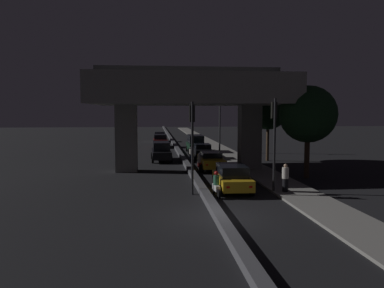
# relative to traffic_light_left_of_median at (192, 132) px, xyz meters

# --- Properties ---
(ground_plane) EXTENTS (200.00, 200.00, 0.00)m
(ground_plane) POSITION_rel_traffic_light_left_of_median_xyz_m (0.64, -4.76, -3.60)
(ground_plane) COLOR black
(median_divider) EXTENTS (0.48, 126.00, 0.35)m
(median_divider) POSITION_rel_traffic_light_left_of_median_xyz_m (0.64, 30.24, -3.43)
(median_divider) COLOR #4C4C51
(median_divider) RESTS_ON ground_plane
(sidewalk_right) EXTENTS (2.66, 126.00, 0.13)m
(sidewalk_right) POSITION_rel_traffic_light_left_of_median_xyz_m (6.00, 23.24, -3.54)
(sidewalk_right) COLOR gray
(sidewalk_right) RESTS_ON ground_plane
(elevated_overpass) EXTENTS (14.77, 11.05, 8.29)m
(elevated_overpass) POSITION_rel_traffic_light_left_of_median_xyz_m (0.64, 8.80, 2.51)
(elevated_overpass) COLOR gray
(elevated_overpass) RESTS_ON ground_plane
(traffic_light_left_of_median) EXTENTS (0.30, 0.49, 5.29)m
(traffic_light_left_of_median) POSITION_rel_traffic_light_left_of_median_xyz_m (0.00, 0.00, 0.00)
(traffic_light_left_of_median) COLOR black
(traffic_light_left_of_median) RESTS_ON ground_plane
(traffic_light_right_of_median) EXTENTS (0.30, 0.49, 5.49)m
(traffic_light_right_of_median) POSITION_rel_traffic_light_left_of_median_xyz_m (4.77, -0.00, 0.13)
(traffic_light_right_of_median) COLOR black
(traffic_light_right_of_median) RESTS_ON ground_plane
(street_lamp) EXTENTS (2.85, 0.32, 8.44)m
(street_lamp) POSITION_rel_traffic_light_left_of_median_xyz_m (4.96, 21.36, 1.42)
(street_lamp) COLOR #2D2D30
(street_lamp) RESTS_ON ground_plane
(car_taxi_yellow_lead) EXTENTS (2.01, 4.46, 1.56)m
(car_taxi_yellow_lead) POSITION_rel_traffic_light_left_of_median_xyz_m (2.46, 0.72, -2.77)
(car_taxi_yellow_lead) COLOR gold
(car_taxi_yellow_lead) RESTS_ON ground_plane
(car_taxi_yellow_second) EXTENTS (1.97, 4.49, 1.45)m
(car_taxi_yellow_second) POSITION_rel_traffic_light_left_of_median_xyz_m (2.45, 8.89, -2.84)
(car_taxi_yellow_second) COLOR gold
(car_taxi_yellow_second) RESTS_ON ground_plane
(car_black_third) EXTENTS (1.87, 4.28, 1.54)m
(car_black_third) POSITION_rel_traffic_light_left_of_median_xyz_m (2.62, 15.78, -2.79)
(car_black_third) COLOR black
(car_black_third) RESTS_ON ground_plane
(car_dark_green_fourth) EXTENTS (1.98, 4.71, 2.03)m
(car_dark_green_fourth) POSITION_rel_traffic_light_left_of_median_xyz_m (2.62, 21.77, -2.53)
(car_dark_green_fourth) COLOR black
(car_dark_green_fourth) RESTS_ON ground_plane
(car_black_lead_oncoming) EXTENTS (2.01, 4.83, 1.83)m
(car_black_lead_oncoming) POSITION_rel_traffic_light_left_of_median_xyz_m (-1.49, 14.88, -2.66)
(car_black_lead_oncoming) COLOR black
(car_black_lead_oncoming) RESTS_ON ground_plane
(car_dark_red_second_oncoming) EXTENTS (2.00, 4.13, 1.71)m
(car_dark_red_second_oncoming) POSITION_rel_traffic_light_left_of_median_xyz_m (-1.32, 28.72, -2.70)
(car_dark_red_second_oncoming) COLOR #591414
(car_dark_red_second_oncoming) RESTS_ON ground_plane
(car_white_third_oncoming) EXTENTS (1.93, 4.36, 1.55)m
(car_white_third_oncoming) POSITION_rel_traffic_light_left_of_median_xyz_m (-1.26, 37.96, -2.81)
(car_white_third_oncoming) COLOR silver
(car_white_third_oncoming) RESTS_ON ground_plane
(motorcycle_white_filtering_near) EXTENTS (0.33, 1.91, 1.42)m
(motorcycle_white_filtering_near) POSITION_rel_traffic_light_left_of_median_xyz_m (1.30, -0.61, -3.00)
(motorcycle_white_filtering_near) COLOR black
(motorcycle_white_filtering_near) RESTS_ON ground_plane
(motorcycle_red_filtering_mid) EXTENTS (0.33, 1.78, 1.50)m
(motorcycle_red_filtering_mid) POSITION_rel_traffic_light_left_of_median_xyz_m (1.44, 8.23, -2.96)
(motorcycle_red_filtering_mid) COLOR black
(motorcycle_red_filtering_mid) RESTS_ON ground_plane
(motorcycle_blue_filtering_far) EXTENTS (0.33, 1.91, 1.44)m
(motorcycle_blue_filtering_far) POSITION_rel_traffic_light_left_of_median_xyz_m (1.31, 13.90, -2.99)
(motorcycle_blue_filtering_far) COLOR black
(motorcycle_blue_filtering_far) RESTS_ON ground_plane
(pedestrian_on_sidewalk) EXTENTS (0.39, 0.39, 1.62)m
(pedestrian_on_sidewalk) POSITION_rel_traffic_light_left_of_median_xyz_m (5.34, -0.43, -2.67)
(pedestrian_on_sidewalk) COLOR black
(pedestrian_on_sidewalk) RESTS_ON sidewalk_right
(roadside_tree_kerbside_near) EXTENTS (4.04, 4.04, 6.57)m
(roadside_tree_kerbside_near) POSITION_rel_traffic_light_left_of_median_xyz_m (8.68, 4.48, 0.94)
(roadside_tree_kerbside_near) COLOR #38281C
(roadside_tree_kerbside_near) RESTS_ON ground_plane
(roadside_tree_kerbside_mid) EXTENTS (3.77, 3.77, 6.77)m
(roadside_tree_kerbside_mid) POSITION_rel_traffic_light_left_of_median_xyz_m (8.71, 13.89, 1.27)
(roadside_tree_kerbside_mid) COLOR #38281C
(roadside_tree_kerbside_mid) RESTS_ON ground_plane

